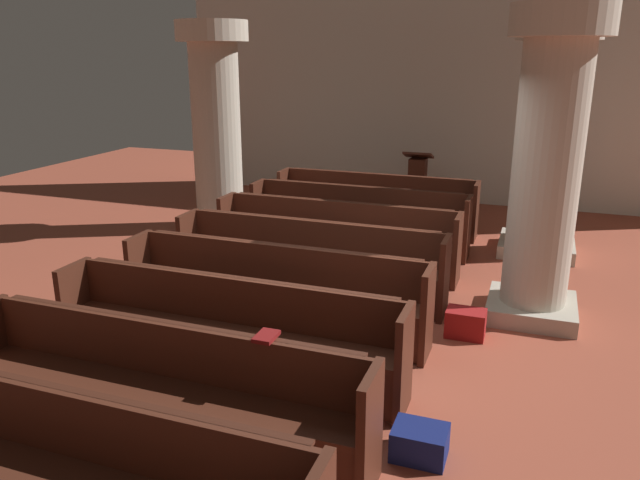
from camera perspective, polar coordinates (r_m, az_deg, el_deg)
ground_plane at (r=6.23m, az=2.04°, el=-8.56°), size 19.20×19.20×0.00m
back_wall at (r=11.57m, az=11.77°, el=14.59°), size 10.00×0.16×4.50m
pew_row_0 at (r=9.60m, az=5.14°, el=3.62°), size 3.11×0.46×0.86m
pew_row_1 at (r=8.69m, az=3.48°, el=2.22°), size 3.11×0.46×0.86m
pew_row_2 at (r=7.80m, az=1.45°, el=0.48°), size 3.11×0.47×0.86m
pew_row_3 at (r=6.92m, az=-1.09°, el=-1.70°), size 3.11×0.46×0.86m
pew_row_4 at (r=6.08m, az=-4.37°, el=-4.48°), size 3.11×0.46×0.86m
pew_row_5 at (r=5.29m, az=-8.70°, el=-8.11°), size 3.11×0.46×0.86m
pew_row_6 at (r=4.56m, az=-14.62°, el=-12.89°), size 3.11×0.47×0.86m
pew_row_7 at (r=3.94m, az=-22.97°, el=-19.08°), size 3.11×0.46×0.86m
pillar_aisle_side at (r=8.78m, az=20.39°, el=9.11°), size 1.07×1.07×3.13m
pillar_far_side at (r=9.68m, az=-9.58°, el=10.59°), size 1.07×1.07×3.13m
pillar_aisle_rear at (r=6.51m, az=20.29°, el=6.63°), size 0.96×0.96×3.13m
lectern at (r=10.70m, az=8.96°, el=4.83°), size 0.48×0.45×1.08m
hymn_book at (r=4.17m, az=-5.01°, el=-8.89°), size 0.13×0.19×0.03m
kneeler_box_navy at (r=4.53m, az=9.22°, el=-18.03°), size 0.37×0.29×0.23m
kneeler_box_red at (r=6.26m, az=13.33°, el=-7.52°), size 0.38×0.26×0.28m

